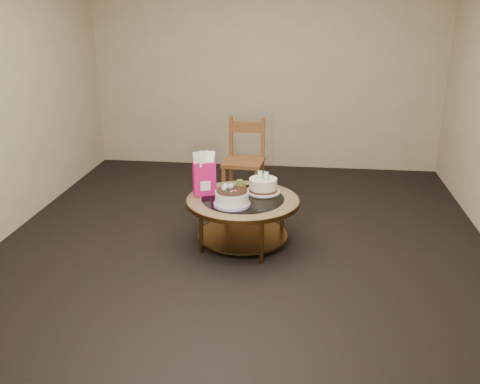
# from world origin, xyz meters

# --- Properties ---
(ground) EXTENTS (5.00, 5.00, 0.00)m
(ground) POSITION_xyz_m (0.00, 0.00, 0.00)
(ground) COLOR black
(ground) RESTS_ON ground
(room_walls) EXTENTS (4.52, 5.02, 2.61)m
(room_walls) POSITION_xyz_m (0.00, 0.00, 1.54)
(room_walls) COLOR #BDAB8F
(room_walls) RESTS_ON ground
(coffee_table) EXTENTS (1.02, 1.02, 0.46)m
(coffee_table) POSITION_xyz_m (0.00, -0.00, 0.38)
(coffee_table) COLOR brown
(coffee_table) RESTS_ON ground
(decorated_cake) EXTENTS (0.32, 0.32, 0.18)m
(decorated_cake) POSITION_xyz_m (-0.08, -0.18, 0.52)
(decorated_cake) COLOR #BE9CDD
(decorated_cake) RESTS_ON coffee_table
(cream_cake) EXTENTS (0.32, 0.32, 0.20)m
(cream_cake) POSITION_xyz_m (0.17, 0.18, 0.52)
(cream_cake) COLOR silver
(cream_cake) RESTS_ON coffee_table
(gift_bag) EXTENTS (0.22, 0.19, 0.40)m
(gift_bag) POSITION_xyz_m (-0.36, 0.06, 0.65)
(gift_bag) COLOR #E71581
(gift_bag) RESTS_ON coffee_table
(pillar_candle) EXTENTS (0.12, 0.12, 0.08)m
(pillar_candle) POSITION_xyz_m (-0.06, 0.28, 0.48)
(pillar_candle) COLOR tan
(pillar_candle) RESTS_ON coffee_table
(dining_chair) EXTENTS (0.45, 0.45, 0.91)m
(dining_chair) POSITION_xyz_m (-0.12, 1.17, 0.46)
(dining_chair) COLOR brown
(dining_chair) RESTS_ON ground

